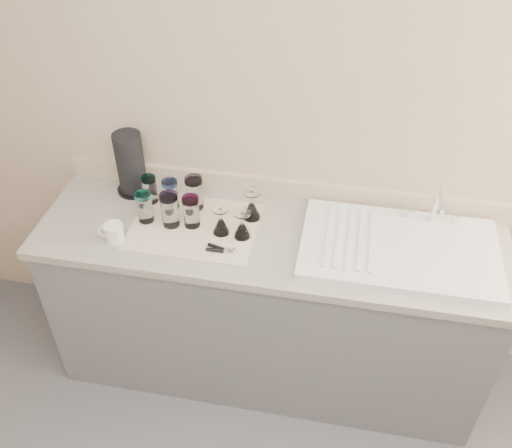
% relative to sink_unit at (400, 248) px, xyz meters
% --- Properties ---
extents(room_envelope, '(3.54, 3.50, 2.52)m').
position_rel_sink_unit_xyz_m(room_envelope, '(-0.55, -1.20, 0.64)').
color(room_envelope, '#54545A').
rests_on(room_envelope, ground).
extents(counter_unit, '(2.06, 0.62, 0.90)m').
position_rel_sink_unit_xyz_m(counter_unit, '(-0.55, -0.00, -0.47)').
color(counter_unit, slate).
rests_on(counter_unit, ground).
extents(sink_unit, '(0.82, 0.50, 0.22)m').
position_rel_sink_unit_xyz_m(sink_unit, '(0.00, 0.00, 0.00)').
color(sink_unit, white).
rests_on(sink_unit, counter_unit).
extents(dish_towel, '(0.55, 0.42, 0.01)m').
position_rel_sink_unit_xyz_m(dish_towel, '(-0.89, -0.01, -0.02)').
color(dish_towel, white).
rests_on(dish_towel, counter_unit).
extents(tumbler_teal, '(0.07, 0.07, 0.13)m').
position_rel_sink_unit_xyz_m(tumbler_teal, '(-1.13, 0.13, 0.06)').
color(tumbler_teal, white).
rests_on(tumbler_teal, dish_towel).
extents(tumbler_cyan, '(0.07, 0.07, 0.14)m').
position_rel_sink_unit_xyz_m(tumbler_cyan, '(-1.03, 0.10, 0.06)').
color(tumbler_cyan, white).
rests_on(tumbler_cyan, dish_towel).
extents(tumbler_purple, '(0.08, 0.08, 0.16)m').
position_rel_sink_unit_xyz_m(tumbler_purple, '(-0.92, 0.12, 0.07)').
color(tumbler_purple, white).
rests_on(tumbler_purple, dish_towel).
extents(tumbler_magenta, '(0.07, 0.07, 0.15)m').
position_rel_sink_unit_xyz_m(tumbler_magenta, '(-1.11, -0.01, 0.06)').
color(tumbler_magenta, white).
rests_on(tumbler_magenta, dish_towel).
extents(tumbler_blue, '(0.08, 0.08, 0.16)m').
position_rel_sink_unit_xyz_m(tumbler_blue, '(-0.99, -0.02, 0.07)').
color(tumbler_blue, white).
rests_on(tumbler_blue, dish_towel).
extents(tumbler_lavender, '(0.07, 0.07, 0.15)m').
position_rel_sink_unit_xyz_m(tumbler_lavender, '(-0.90, -0.00, 0.06)').
color(tumbler_lavender, white).
rests_on(tumbler_lavender, dish_towel).
extents(goblet_back_right, '(0.08, 0.08, 0.14)m').
position_rel_sink_unit_xyz_m(goblet_back_right, '(-0.65, 0.10, 0.04)').
color(goblet_back_right, white).
rests_on(goblet_back_right, dish_towel).
extents(goblet_front_left, '(0.07, 0.07, 0.13)m').
position_rel_sink_unit_xyz_m(goblet_front_left, '(-0.76, -0.03, 0.03)').
color(goblet_front_left, white).
rests_on(goblet_front_left, dish_towel).
extents(goblet_front_right, '(0.07, 0.07, 0.13)m').
position_rel_sink_unit_xyz_m(goblet_front_right, '(-0.67, -0.04, 0.03)').
color(goblet_front_right, white).
rests_on(goblet_front_right, dish_towel).
extents(can_opener, '(0.13, 0.05, 0.02)m').
position_rel_sink_unit_xyz_m(can_opener, '(-0.73, -0.15, -0.00)').
color(can_opener, silver).
rests_on(can_opener, dish_towel).
extents(white_mug, '(0.12, 0.09, 0.08)m').
position_rel_sink_unit_xyz_m(white_mug, '(-1.20, -0.15, 0.02)').
color(white_mug, white).
rests_on(white_mug, counter_unit).
extents(paper_towel_roll, '(0.16, 0.16, 0.31)m').
position_rel_sink_unit_xyz_m(paper_towel_roll, '(-1.25, 0.21, 0.13)').
color(paper_towel_roll, black).
rests_on(paper_towel_roll, counter_unit).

